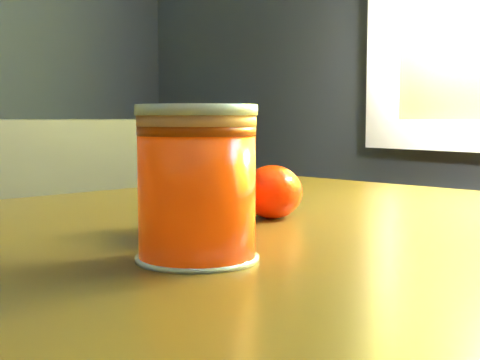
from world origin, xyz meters
TOP-DOWN VIEW (x-y plane):
  - table at (0.94, 0.32)m, footprint 1.15×0.87m
  - juice_glass at (0.88, 0.23)m, footprint 0.09×0.09m
  - orange_front at (0.96, 0.34)m, footprint 0.09×0.09m
  - orange_back at (1.06, 0.35)m, footprint 0.08×0.08m
  - orange_extra at (0.93, 0.30)m, footprint 0.08×0.08m

SIDE VIEW (x-z plane):
  - table at x=0.94m, z-range 0.30..1.10m
  - orange_extra at x=0.93m, z-range 0.80..0.85m
  - orange_back at x=1.06m, z-range 0.80..0.86m
  - orange_front at x=0.96m, z-range 0.80..0.87m
  - juice_glass at x=0.88m, z-range 0.80..0.91m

